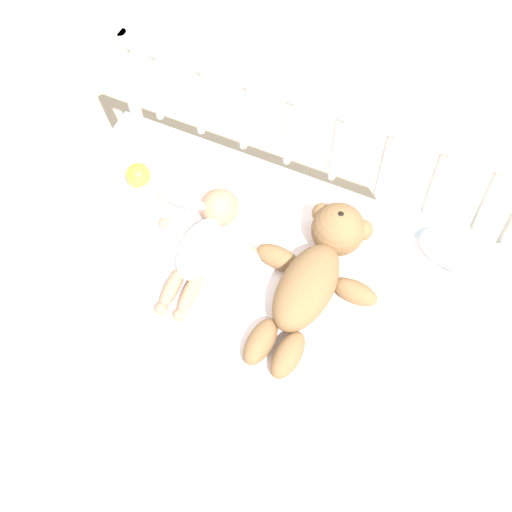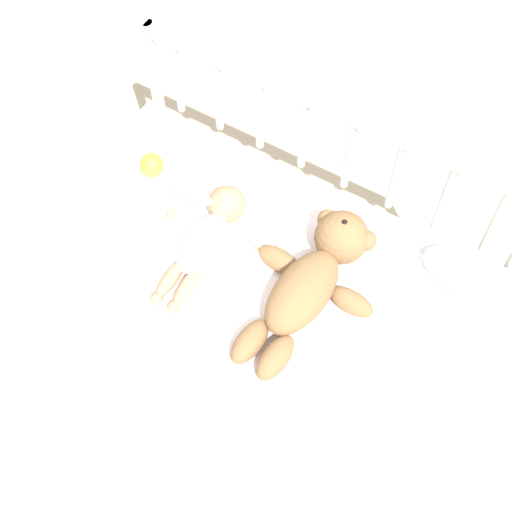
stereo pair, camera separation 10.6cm
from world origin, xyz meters
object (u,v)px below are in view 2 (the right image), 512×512
(baby, at_px, (208,234))
(toy_ball, at_px, (152,165))
(small_pillow, at_px, (466,272))
(teddy_bear, at_px, (313,277))

(baby, height_order, toy_ball, baby)
(small_pillow, bearing_deg, toy_ball, -171.46)
(teddy_bear, bearing_deg, toy_ball, 170.38)
(baby, height_order, small_pillow, baby)
(baby, distance_m, toy_ball, 0.28)
(baby, bearing_deg, toy_ball, 156.20)
(baby, bearing_deg, teddy_bear, 3.98)
(baby, bearing_deg, small_pillow, 21.96)
(teddy_bear, relative_size, baby, 1.29)
(teddy_bear, height_order, small_pillow, teddy_bear)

